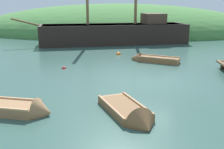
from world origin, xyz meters
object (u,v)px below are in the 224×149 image
object	(u,v)px
rowboat_outer_left	(19,110)
rowboat_center	(152,60)
rowboat_portside	(131,116)
buoy_red	(64,69)
sailing_ship	(115,36)
buoy_orange	(118,55)

from	to	relation	value
rowboat_outer_left	rowboat_center	xyz separation A→B (m)	(6.13, 10.32, 0.00)
rowboat_portside	buoy_red	world-z (taller)	rowboat_portside
rowboat_center	buoy_red	size ratio (longest dim) A/B	13.26
rowboat_center	sailing_ship	bearing A→B (deg)	-48.58
rowboat_portside	buoy_red	xyz separation A→B (m)	(-4.43, 7.91, -0.08)
sailing_ship	buoy_orange	size ratio (longest dim) A/B	41.73
rowboat_portside	rowboat_outer_left	bearing A→B (deg)	-117.30
rowboat_portside	buoy_orange	xyz separation A→B (m)	(-0.92, 13.23, -0.08)
rowboat_portside	buoy_red	size ratio (longest dim) A/B	12.82
rowboat_outer_left	buoy_red	world-z (taller)	rowboat_outer_left
rowboat_portside	rowboat_center	xyz separation A→B (m)	(1.67, 10.49, 0.05)
sailing_ship	buoy_red	world-z (taller)	sailing_ship
sailing_ship	buoy_orange	world-z (taller)	sailing_ship
rowboat_portside	buoy_orange	world-z (taller)	rowboat_portside
rowboat_portside	rowboat_center	distance (m)	10.62
rowboat_portside	buoy_red	distance (m)	9.07
rowboat_outer_left	rowboat_portside	xyz separation A→B (m)	(4.46, -0.17, -0.05)
rowboat_outer_left	buoy_orange	distance (m)	13.53
rowboat_outer_left	rowboat_center	distance (m)	12.00
buoy_red	rowboat_center	bearing A→B (deg)	22.88
sailing_ship	rowboat_outer_left	size ratio (longest dim) A/B	5.63
rowboat_outer_left	buoy_red	distance (m)	7.74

